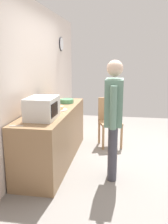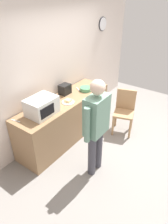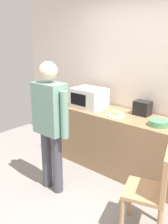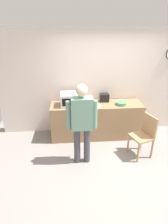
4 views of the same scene
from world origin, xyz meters
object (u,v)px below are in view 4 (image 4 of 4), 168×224
microwave (71,99)px  fork_utensil (55,102)px  toaster (104,98)px  sandwich_plate (96,105)px  wooden_chair (144,134)px  salad_bowl (121,103)px  spoon_utensil (117,102)px  person_standing (82,120)px

microwave → fork_utensil: (-0.41, 0.20, -0.15)m
toaster → fork_utensil: bearing=179.6°
sandwich_plate → fork_utensil: sandwich_plate is taller
toaster → wooden_chair: size_ratio=0.23×
sandwich_plate → salad_bowl: salad_bowl is taller
salad_bowl → wooden_chair: 0.93m
fork_utensil → spoon_utensil: (1.55, -0.10, 0.00)m
wooden_chair → microwave: bearing=151.2°
fork_utensil → person_standing: (0.59, -1.17, 0.09)m
spoon_utensil → person_standing: 1.44m
fork_utensil → spoon_utensil: bearing=-3.6°
fork_utensil → wooden_chair: 2.22m
fork_utensil → person_standing: person_standing is taller
salad_bowl → fork_utensil: (-1.60, 0.26, -0.03)m
fork_utensil → wooden_chair: (1.93, -1.04, -0.37)m
sandwich_plate → microwave: bearing=170.5°
salad_bowl → wooden_chair: (0.33, -0.77, -0.40)m
sandwich_plate → fork_utensil: size_ratio=1.37×
person_standing → toaster: bearing=61.3°
salad_bowl → toaster: (-0.37, 0.25, 0.06)m
wooden_chair → salad_bowl: bearing=113.3°
salad_bowl → person_standing: bearing=-138.1°
salad_bowl → toaster: 0.45m
salad_bowl → wooden_chair: size_ratio=0.27×
person_standing → spoon_utensil: bearing=48.3°
salad_bowl → microwave: bearing=176.9°
spoon_utensil → wooden_chair: 1.08m
salad_bowl → person_standing: (-1.01, -0.90, 0.06)m
microwave → spoon_utensil: size_ratio=2.94×
microwave → salad_bowl: bearing=-3.1°
fork_utensil → toaster: bearing=-0.4°
salad_bowl → spoon_utensil: size_ratio=1.48×
toaster → spoon_utensil: toaster is taller
fork_utensil → microwave: bearing=-26.0°
person_standing → wooden_chair: person_standing is taller
microwave → wooden_chair: 1.81m
toaster → person_standing: size_ratio=0.13×
microwave → toaster: (0.82, 0.19, -0.05)m
spoon_utensil → fork_utensil: bearing=176.4°
sandwich_plate → person_standing: person_standing is taller
salad_bowl → toaster: size_ratio=1.14×
fork_utensil → person_standing: size_ratio=0.10×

